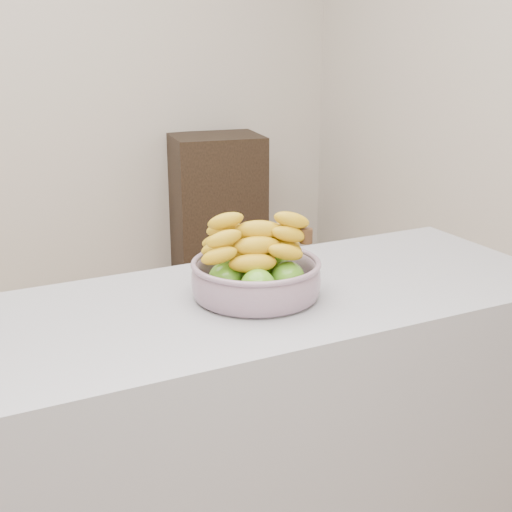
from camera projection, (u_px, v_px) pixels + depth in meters
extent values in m
plane|color=#A18462|center=(115.00, 507.00, 2.34)|extent=(4.00, 4.00, 0.00)
cube|color=gray|center=(171.00, 486.00, 1.71)|extent=(2.00, 0.60, 0.90)
cube|color=black|center=(217.00, 213.00, 4.21)|extent=(0.57, 0.48, 0.91)
cylinder|color=#96A1B4|center=(256.00, 294.00, 1.67)|extent=(0.26, 0.26, 0.01)
torus|color=#96A1B4|center=(256.00, 263.00, 1.65)|extent=(0.30, 0.30, 0.01)
sphere|color=#579A1A|center=(258.00, 287.00, 1.59)|extent=(0.08, 0.08, 0.08)
sphere|color=#579A1A|center=(288.00, 278.00, 1.64)|extent=(0.08, 0.08, 0.08)
sphere|color=#579A1A|center=(273.00, 267.00, 1.72)|extent=(0.08, 0.08, 0.08)
sphere|color=#579A1A|center=(236.00, 267.00, 1.71)|extent=(0.08, 0.08, 0.08)
sphere|color=#579A1A|center=(225.00, 279.00, 1.63)|extent=(0.08, 0.08, 0.08)
ellipsoid|color=gold|center=(253.00, 263.00, 1.60)|extent=(0.20, 0.10, 0.04)
ellipsoid|color=gold|center=(252.00, 257.00, 1.64)|extent=(0.19, 0.12, 0.04)
ellipsoid|color=gold|center=(251.00, 250.00, 1.69)|extent=(0.19, 0.14, 0.04)
ellipsoid|color=gold|center=(257.00, 246.00, 1.61)|extent=(0.20, 0.09, 0.04)
ellipsoid|color=gold|center=(255.00, 239.00, 1.66)|extent=(0.18, 0.15, 0.04)
ellipsoid|color=gold|center=(259.00, 230.00, 1.63)|extent=(0.19, 0.12, 0.04)
cylinder|color=#3B2513|center=(306.00, 236.00, 1.64)|extent=(0.03, 0.03, 0.03)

